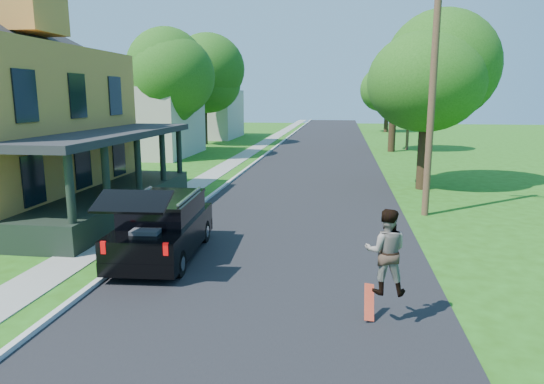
# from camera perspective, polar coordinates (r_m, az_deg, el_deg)

# --- Properties ---
(ground) EXTENTS (140.00, 140.00, 0.00)m
(ground) POSITION_cam_1_polar(r_m,az_deg,el_deg) (11.78, -0.24, -10.69)
(ground) COLOR #265110
(ground) RESTS_ON ground
(street) EXTENTS (8.00, 120.00, 0.02)m
(street) POSITION_cam_1_polar(r_m,az_deg,el_deg) (31.17, 5.14, 3.08)
(street) COLOR black
(street) RESTS_ON ground
(curb) EXTENTS (0.15, 120.00, 0.12)m
(curb) POSITION_cam_1_polar(r_m,az_deg,el_deg) (31.63, -2.21, 3.24)
(curb) COLOR #B0AFAA
(curb) RESTS_ON ground
(sidewalk) EXTENTS (1.30, 120.00, 0.03)m
(sidewalk) POSITION_cam_1_polar(r_m,az_deg,el_deg) (31.95, -4.95, 3.28)
(sidewalk) COLOR gray
(sidewalk) RESTS_ON ground
(front_walk) EXTENTS (6.50, 1.20, 0.03)m
(front_walk) POSITION_cam_1_polar(r_m,az_deg,el_deg) (20.62, -24.67, -2.13)
(front_walk) COLOR gray
(front_walk) RESTS_ON ground
(neighbor_house_mid) EXTENTS (12.78, 12.78, 8.30)m
(neighbor_house_mid) POSITION_cam_1_polar(r_m,az_deg,el_deg) (37.95, -15.56, 10.52)
(neighbor_house_mid) COLOR #B8B2A3
(neighbor_house_mid) RESTS_ON ground
(neighbor_house_far) EXTENTS (12.78, 12.78, 8.30)m
(neighbor_house_far) POSITION_cam_1_polar(r_m,az_deg,el_deg) (53.01, -8.55, 10.90)
(neighbor_house_far) COLOR #B8B2A3
(neighbor_house_far) RESTS_ON ground
(black_suv) EXTENTS (2.12, 4.91, 2.24)m
(black_suv) POSITION_cam_1_polar(r_m,az_deg,el_deg) (13.68, -12.72, -4.06)
(black_suv) COLOR black
(black_suv) RESTS_ON ground
(skateboarder) EXTENTS (0.84, 0.66, 1.67)m
(skateboarder) POSITION_cam_1_polar(r_m,az_deg,el_deg) (9.58, 13.25, -6.81)
(skateboarder) COLOR black
(skateboarder) RESTS_ON ground
(skateboard) EXTENTS (0.19, 0.50, 0.66)m
(skateboard) POSITION_cam_1_polar(r_m,az_deg,el_deg) (10.10, 11.36, -12.69)
(skateboard) COLOR red
(skateboard) RESTS_ON ground
(tree_left_mid) EXTENTS (6.12, 5.95, 9.27)m
(tree_left_mid) POSITION_cam_1_polar(r_m,az_deg,el_deg) (35.29, -12.21, 13.68)
(tree_left_mid) COLOR black
(tree_left_mid) RESTS_ON ground
(tree_left_far) EXTENTS (8.26, 8.05, 10.36)m
(tree_left_far) POSITION_cam_1_polar(r_m,az_deg,el_deg) (45.50, -8.24, 13.86)
(tree_left_far) COLOR black
(tree_left_far) RESTS_ON ground
(tree_right_near) EXTENTS (6.43, 5.98, 8.18)m
(tree_right_near) POSITION_cam_1_polar(r_m,az_deg,el_deg) (24.07, 17.86, 12.95)
(tree_right_near) COLOR black
(tree_right_near) RESTS_ON ground
(tree_right_mid) EXTENTS (6.17, 6.35, 8.86)m
(tree_right_mid) POSITION_cam_1_polar(r_m,az_deg,el_deg) (40.12, 14.21, 13.32)
(tree_right_mid) COLOR black
(tree_right_mid) RESTS_ON ground
(tree_right_far) EXTENTS (6.61, 6.77, 8.08)m
(tree_right_far) POSITION_cam_1_polar(r_m,az_deg,el_deg) (61.93, 13.43, 11.74)
(tree_right_far) COLOR black
(tree_right_far) RESTS_ON ground
(utility_pole_near) EXTENTS (1.58, 0.28, 9.07)m
(utility_pole_near) POSITION_cam_1_polar(r_m,az_deg,el_deg) (18.62, 18.38, 11.54)
(utility_pole_near) COLOR #402C1E
(utility_pole_near) RESTS_ON ground
(utility_pole_far) EXTENTS (1.46, 0.56, 8.03)m
(utility_pole_far) POSITION_cam_1_polar(r_m,az_deg,el_deg) (41.74, 15.86, 10.47)
(utility_pole_far) COLOR #402C1E
(utility_pole_far) RESTS_ON ground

